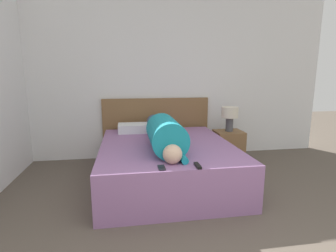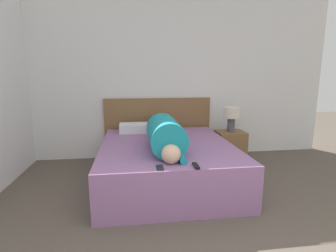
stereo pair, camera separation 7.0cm
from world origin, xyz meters
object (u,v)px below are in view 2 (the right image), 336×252
(nightstand, at_px, (230,147))
(table_lamp, at_px, (231,115))
(bed, at_px, (166,162))
(person_lying, at_px, (163,133))
(cell_phone, at_px, (160,168))
(pillow_near_headboard, at_px, (136,128))
(tv_remote, at_px, (196,166))

(nightstand, distance_m, table_lamp, 0.50)
(bed, relative_size, person_lying, 1.09)
(person_lying, height_order, cell_phone, person_lying)
(cell_phone, bearing_deg, person_lying, 80.67)
(nightstand, height_order, table_lamp, table_lamp)
(nightstand, height_order, person_lying, person_lying)
(table_lamp, height_order, pillow_near_headboard, table_lamp)
(tv_remote, height_order, cell_phone, tv_remote)
(nightstand, bearing_deg, pillow_near_headboard, 175.39)
(table_lamp, relative_size, cell_phone, 2.87)
(nightstand, relative_size, pillow_near_headboard, 1.00)
(table_lamp, height_order, person_lying, person_lying)
(table_lamp, distance_m, pillow_near_headboard, 1.45)
(nightstand, xyz_separation_m, cell_phone, (-1.25, -1.48, 0.26))
(cell_phone, bearing_deg, bed, 78.49)
(person_lying, bearing_deg, table_lamp, 32.80)
(nightstand, distance_m, tv_remote, 1.77)
(nightstand, bearing_deg, tv_remote, -121.50)
(person_lying, bearing_deg, cell_phone, -99.33)
(pillow_near_headboard, relative_size, cell_phone, 3.78)
(bed, xyz_separation_m, pillow_near_headboard, (-0.36, 0.72, 0.31))
(bed, bearing_deg, cell_phone, -101.51)
(bed, relative_size, cell_phone, 14.81)
(bed, xyz_separation_m, table_lamp, (1.08, 0.61, 0.49))
(person_lying, xyz_separation_m, pillow_near_headboard, (-0.31, 0.84, -0.10))
(bed, relative_size, nightstand, 3.93)
(nightstand, relative_size, tv_remote, 3.26)
(tv_remote, bearing_deg, person_lying, 105.77)
(nightstand, xyz_separation_m, tv_remote, (-0.91, -1.49, 0.27))
(table_lamp, xyz_separation_m, cell_phone, (-1.25, -1.48, -0.24))
(nightstand, bearing_deg, bed, -150.57)
(person_lying, xyz_separation_m, cell_phone, (-0.12, -0.75, -0.16))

